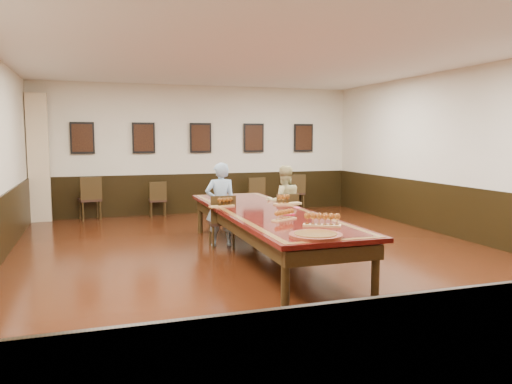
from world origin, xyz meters
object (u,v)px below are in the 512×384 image
object	(u,v)px
spare_chair_c	(255,195)
spare_chair_b	(157,199)
person_man	(221,204)
chair_woman	(285,217)
carved_platter	(316,235)
chair_man	(222,221)
conference_table	(266,219)
person_woman	(284,203)
spare_chair_a	(90,198)
spare_chair_d	(296,192)

from	to	relation	value
spare_chair_c	spare_chair_b	bearing A→B (deg)	3.51
spare_chair_b	person_man	size ratio (longest dim) A/B	0.58
chair_woman	carved_platter	size ratio (longest dim) A/B	1.12
chair_man	conference_table	bearing A→B (deg)	122.21
chair_man	conference_table	distance (m)	1.07
conference_table	carved_platter	size ratio (longest dim) A/B	6.29
chair_man	spare_chair_c	distance (m)	4.09
chair_man	spare_chair_c	xyz separation A→B (m)	(1.82, 3.66, -0.01)
chair_man	chair_woman	xyz separation A→B (m)	(1.26, 0.18, -0.02)
spare_chair_c	conference_table	xyz separation A→B (m)	(-1.33, -4.60, 0.16)
spare_chair_c	person_woman	bearing A→B (deg)	86.29
spare_chair_c	person_man	distance (m)	4.01
spare_chair_c	carved_platter	distance (m)	6.95
person_man	conference_table	bearing A→B (deg)	119.57
person_man	person_woman	distance (m)	1.28
spare_chair_b	person_man	distance (m)	3.72
chair_man	conference_table	world-z (taller)	chair_man
chair_woman	spare_chair_c	size ratio (longest dim) A/B	0.99
spare_chair_a	conference_table	distance (m)	5.44
spare_chair_a	spare_chair_d	bearing A→B (deg)	170.04
spare_chair_a	conference_table	world-z (taller)	spare_chair_a
spare_chair_b	carved_platter	world-z (taller)	spare_chair_b
spare_chair_b	spare_chair_a	bearing A→B (deg)	-0.47
carved_platter	spare_chair_b	bearing A→B (deg)	98.17
spare_chair_a	spare_chair_d	distance (m)	5.22
spare_chair_b	spare_chair_c	distance (m)	2.47
chair_woman	spare_chair_b	size ratio (longest dim) A/B	1.04
person_woman	person_man	bearing A→B (deg)	14.58
chair_man	chair_woman	distance (m)	1.28
chair_man	spare_chair_c	bearing A→B (deg)	-111.70
chair_woman	person_woman	xyz separation A→B (m)	(0.01, 0.09, 0.25)
spare_chair_d	person_man	distance (m)	4.82
spare_chair_c	person_man	xyz separation A→B (m)	(-1.81, -3.56, 0.29)
spare_chair_c	person_woman	xyz separation A→B (m)	(-0.55, -3.38, 0.24)
person_woman	carved_platter	world-z (taller)	person_woman
person_woman	spare_chair_c	bearing A→B (deg)	-92.73
conference_table	chair_man	bearing A→B (deg)	117.44
chair_woman	spare_chair_a	xyz separation A→B (m)	(-3.46, 3.60, 0.06)
spare_chair_c	carved_platter	xyz separation A→B (m)	(-1.48, -6.78, 0.32)
person_man	carved_platter	distance (m)	3.23
spare_chair_a	chair_woman	bearing A→B (deg)	123.21
spare_chair_d	carved_platter	bearing A→B (deg)	82.33
chair_man	carved_platter	distance (m)	3.15
chair_woman	carved_platter	distance (m)	3.44
spare_chair_a	carved_platter	bearing A→B (deg)	99.57
chair_woman	spare_chair_d	size ratio (longest dim) A/B	0.95
person_woman	carved_platter	bearing A→B (deg)	81.15
spare_chair_b	person_man	xyz separation A→B (m)	(0.65, -3.65, 0.31)
person_woman	conference_table	distance (m)	1.45
chair_man	spare_chair_c	world-z (taller)	chair_man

